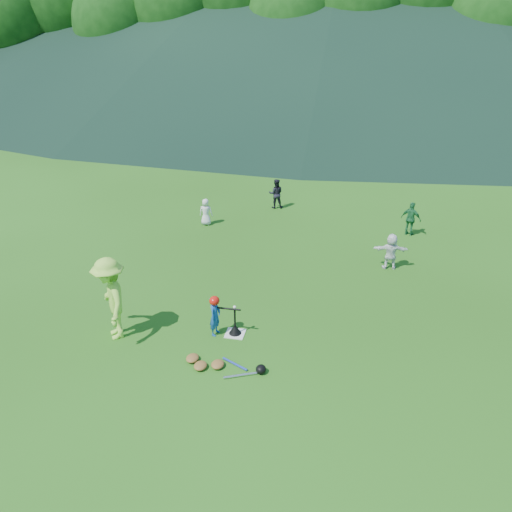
# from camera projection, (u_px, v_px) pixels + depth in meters

# --- Properties ---
(ground) EXTENTS (120.00, 120.00, 0.00)m
(ground) POSITION_uv_depth(u_px,v_px,m) (235.00, 334.00, 11.87)
(ground) COLOR #214F12
(ground) RESTS_ON ground
(home_plate) EXTENTS (0.45, 0.45, 0.02)m
(home_plate) POSITION_uv_depth(u_px,v_px,m) (235.00, 333.00, 11.86)
(home_plate) COLOR silver
(home_plate) RESTS_ON ground
(baseball) EXTENTS (0.08, 0.08, 0.08)m
(baseball) POSITION_uv_depth(u_px,v_px,m) (235.00, 307.00, 11.56)
(baseball) COLOR white
(baseball) RESTS_ON batting_tee
(batter_child) EXTENTS (0.30, 0.40, 0.99)m
(batter_child) POSITION_uv_depth(u_px,v_px,m) (215.00, 316.00, 11.67)
(batter_child) COLOR #164A97
(batter_child) RESTS_ON ground
(adult_coach) EXTENTS (1.35, 1.49, 2.01)m
(adult_coach) POSITION_uv_depth(u_px,v_px,m) (111.00, 299.00, 11.38)
(adult_coach) COLOR #9EE242
(adult_coach) RESTS_ON ground
(fielder_a) EXTENTS (0.50, 0.35, 0.98)m
(fielder_a) POSITION_uv_depth(u_px,v_px,m) (206.00, 212.00, 18.08)
(fielder_a) COLOR silver
(fielder_a) RESTS_ON ground
(fielder_b) EXTENTS (0.65, 0.55, 1.18)m
(fielder_b) POSITION_uv_depth(u_px,v_px,m) (276.00, 194.00, 19.70)
(fielder_b) COLOR black
(fielder_b) RESTS_ON ground
(fielder_c) EXTENTS (0.75, 0.56, 1.19)m
(fielder_c) POSITION_uv_depth(u_px,v_px,m) (411.00, 219.00, 17.15)
(fielder_c) COLOR #1F6937
(fielder_c) RESTS_ON ground
(fielder_d) EXTENTS (1.05, 0.42, 1.11)m
(fielder_d) POSITION_uv_depth(u_px,v_px,m) (391.00, 251.00, 14.81)
(fielder_d) COLOR white
(fielder_d) RESTS_ON ground
(batting_tee) EXTENTS (0.30, 0.30, 0.68)m
(batting_tee) POSITION_uv_depth(u_px,v_px,m) (235.00, 329.00, 11.81)
(batting_tee) COLOR black
(batting_tee) RESTS_ON home_plate
(batter_gear) EXTENTS (0.73, 0.26, 0.35)m
(batter_gear) POSITION_uv_depth(u_px,v_px,m) (215.00, 301.00, 11.50)
(batter_gear) COLOR red
(batter_gear) RESTS_ON ground
(equipment_pile) EXTENTS (1.80, 0.70, 0.19)m
(equipment_pile) POSITION_uv_depth(u_px,v_px,m) (218.00, 365.00, 10.70)
(equipment_pile) COLOR olive
(equipment_pile) RESTS_ON ground
(outfield_fence) EXTENTS (70.07, 0.08, 1.33)m
(outfield_fence) POSITION_uv_depth(u_px,v_px,m) (325.00, 113.00, 36.42)
(outfield_fence) COLOR gray
(outfield_fence) RESTS_ON ground
(tree_line) EXTENTS (70.04, 11.40, 14.82)m
(tree_line) POSITION_uv_depth(u_px,v_px,m) (339.00, 1.00, 38.36)
(tree_line) COLOR #382314
(tree_line) RESTS_ON ground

